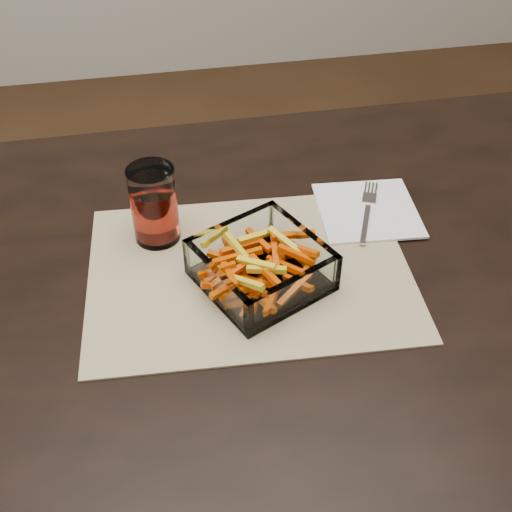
% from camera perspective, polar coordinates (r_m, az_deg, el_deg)
% --- Properties ---
extents(dining_table, '(1.60, 0.90, 0.75)m').
position_cam_1_polar(dining_table, '(0.96, 1.99, -5.96)').
color(dining_table, black).
rests_on(dining_table, ground).
extents(placemat, '(0.47, 0.36, 0.00)m').
position_cam_1_polar(placemat, '(0.90, -0.58, -1.36)').
color(placemat, tan).
rests_on(placemat, dining_table).
extents(glass_bowl, '(0.20, 0.20, 0.06)m').
position_cam_1_polar(glass_bowl, '(0.87, 0.45, -1.06)').
color(glass_bowl, white).
rests_on(glass_bowl, placemat).
extents(tumbler, '(0.07, 0.07, 0.12)m').
position_cam_1_polar(tumbler, '(0.94, -9.02, 4.33)').
color(tumbler, white).
rests_on(tumbler, placemat).
extents(napkin, '(0.16, 0.16, 0.00)m').
position_cam_1_polar(napkin, '(1.02, 9.88, 4.04)').
color(napkin, white).
rests_on(napkin, placemat).
extents(fork, '(0.08, 0.15, 0.00)m').
position_cam_1_polar(fork, '(1.02, 9.89, 4.13)').
color(fork, silver).
rests_on(fork, napkin).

